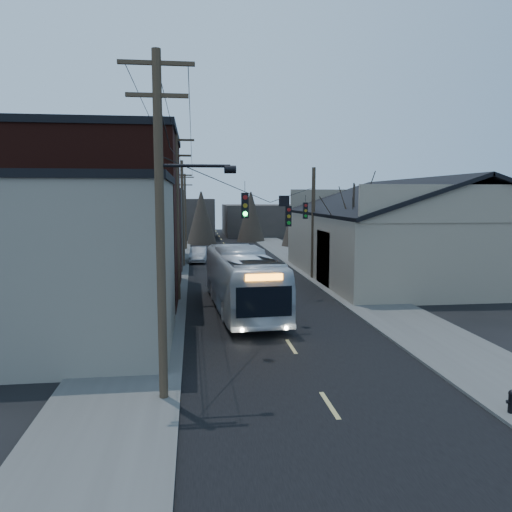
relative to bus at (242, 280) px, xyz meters
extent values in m
plane|color=black|center=(1.40, -15.00, -1.70)|extent=(160.00, 160.00, 0.00)
cube|color=black|center=(1.40, 15.00, -1.69)|extent=(9.00, 110.00, 0.02)
cube|color=#474744|center=(-5.10, 15.00, -1.64)|extent=(4.00, 110.00, 0.12)
cube|color=#474744|center=(7.90, 15.00, -1.64)|extent=(4.00, 110.00, 0.12)
cube|color=#6D685B|center=(-7.60, -6.00, 1.80)|extent=(8.00, 8.00, 7.00)
cube|color=black|center=(-8.60, 5.00, 3.30)|extent=(10.00, 12.00, 10.00)
cube|color=#352E2A|center=(-8.10, 21.00, 1.80)|extent=(9.00, 14.00, 7.00)
cube|color=gray|center=(14.40, 10.00, 0.80)|extent=(16.00, 20.00, 5.00)
cube|color=black|center=(10.40, 10.00, 4.60)|extent=(8.16, 20.60, 2.86)
cube|color=black|center=(18.40, 10.00, 4.60)|extent=(8.16, 20.60, 2.86)
cube|color=#352E2A|center=(-4.60, 50.00, 1.30)|extent=(10.00, 12.00, 6.00)
cube|color=#352E2A|center=(8.40, 55.00, 0.80)|extent=(12.00, 14.00, 5.00)
cone|color=black|center=(7.90, 5.00, 1.90)|extent=(0.40, 0.40, 7.20)
cylinder|color=#382B1E|center=(-3.60, -12.00, 3.55)|extent=(0.28, 0.28, 10.50)
cube|color=#382B1E|center=(-3.60, -12.00, 8.40)|extent=(2.20, 0.12, 0.12)
cylinder|color=#382B1E|center=(-3.60, 3.00, 3.30)|extent=(0.28, 0.28, 10.00)
cube|color=#382B1E|center=(-3.60, 3.00, 7.90)|extent=(2.20, 0.12, 0.12)
cylinder|color=#382B1E|center=(-3.60, 18.00, 3.05)|extent=(0.28, 0.28, 9.50)
cube|color=#382B1E|center=(-3.60, 18.00, 7.40)|extent=(2.20, 0.12, 0.12)
cylinder|color=#382B1E|center=(-3.60, 33.00, 2.80)|extent=(0.28, 0.28, 9.00)
cube|color=#382B1E|center=(-3.60, 33.00, 6.90)|extent=(2.20, 0.12, 0.12)
cylinder|color=#382B1E|center=(6.40, 10.00, 2.55)|extent=(0.28, 0.28, 8.50)
cube|color=black|center=(-0.60, -7.50, 4.25)|extent=(0.28, 0.20, 1.00)
cube|color=black|center=(2.00, -3.00, 3.65)|extent=(0.28, 0.20, 1.00)
cube|color=black|center=(4.20, 3.00, 3.75)|extent=(0.28, 0.20, 1.00)
imported|color=silver|center=(0.00, 0.00, 0.00)|extent=(3.61, 12.38, 3.41)
imported|color=#AAACB1|center=(-2.23, 21.22, -0.98)|extent=(1.80, 4.50, 1.45)
cylinder|color=black|center=(6.39, -14.38, -1.32)|extent=(0.21, 0.21, 0.53)
cylinder|color=black|center=(6.39, -14.38, -1.27)|extent=(0.33, 0.20, 0.11)
camera|label=1|loc=(-2.60, -27.07, 4.58)|focal=35.00mm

